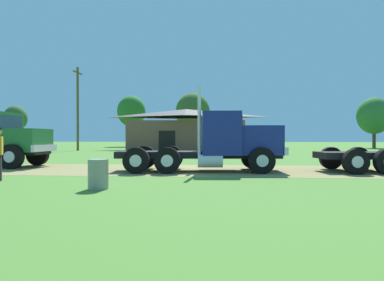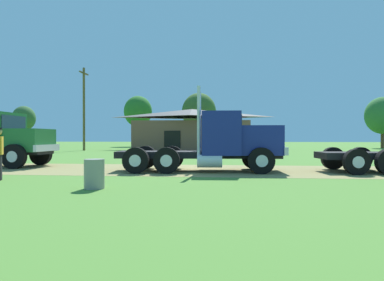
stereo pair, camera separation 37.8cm
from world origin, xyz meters
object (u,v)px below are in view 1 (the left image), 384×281
truck_foreground_white (223,143)px  utility_pole_near (78,107)px  steel_barrel (98,174)px  shed_building (186,130)px

truck_foreground_white → utility_pole_near: 27.83m
steel_barrel → utility_pole_near: 31.04m
steel_barrel → utility_pole_near: bearing=113.7°
shed_building → utility_pole_near: (-11.78, -3.40, 2.57)m
utility_pole_near → steel_barrel: bearing=-66.3°
shed_building → utility_pole_near: utility_pole_near is taller
steel_barrel → shed_building: (-0.58, 31.52, 1.89)m
shed_building → utility_pole_near: size_ratio=1.52×
shed_building → utility_pole_near: bearing=-163.9°
truck_foreground_white → steel_barrel: truck_foreground_white is taller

